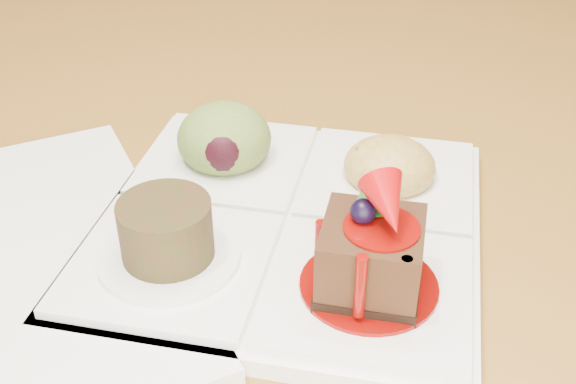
{
  "coord_description": "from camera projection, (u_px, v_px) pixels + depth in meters",
  "views": [
    {
      "loc": [
        0.1,
        -0.61,
        1.04
      ],
      "look_at": [
        0.11,
        -0.23,
        0.79
      ],
      "focal_mm": 45.0,
      "sensor_mm": 36.0,
      "label": 1
    }
  ],
  "objects": [
    {
      "name": "dining_table",
      "position": [
        162.0,
        148.0,
        0.7
      ],
      "size": [
        1.0,
        1.8,
        0.75
      ],
      "color": "olive",
      "rests_on": "ground"
    },
    {
      "name": "sampler_plate",
      "position": [
        287.0,
        209.0,
        0.47
      ],
      "size": [
        0.3,
        0.3,
        0.1
      ],
      "rotation": [
        0.0,
        0.0,
        -0.25
      ],
      "color": "white",
      "rests_on": "dining_table"
    }
  ]
}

